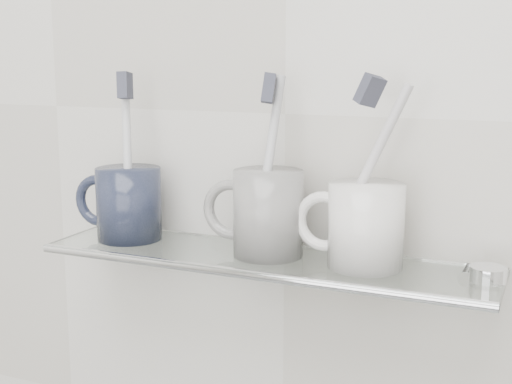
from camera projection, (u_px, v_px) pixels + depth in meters
The scene contains 18 objects.
wall_back at pixel (285, 114), 0.80m from camera, with size 2.50×2.50×0.00m, color beige.
shelf_glass at pixel (263, 259), 0.78m from camera, with size 0.50×0.12×0.01m, color silver.
shelf_rail at pixel (242, 274), 0.73m from camera, with size 0.01×0.01×0.50m, color silver.
bracket_left at pixel (126, 240), 0.90m from camera, with size 0.02×0.02×0.03m, color silver.
bracket_right at pixel (467, 281), 0.74m from camera, with size 0.02×0.02×0.03m, color silver.
mug_left at pixel (129, 204), 0.84m from camera, with size 0.08×0.08×0.09m, color black.
mug_left_handle at pixel (98, 201), 0.86m from camera, with size 0.06×0.06×0.01m, color black.
toothbrush_left at pixel (127, 155), 0.83m from camera, with size 0.01×0.01×0.19m, color silver.
bristles_left at pixel (125, 85), 0.81m from camera, with size 0.01×0.02×0.03m, color #333541.
mug_center at pixel (268, 213), 0.77m from camera, with size 0.08×0.08×0.09m, color silver.
mug_center_handle at pixel (231, 210), 0.79m from camera, with size 0.07×0.07×0.01m, color silver.
toothbrush_center at pixel (268, 164), 0.76m from camera, with size 0.01×0.01×0.19m, color #B1B1B1.
bristles_center at pixel (269, 88), 0.74m from camera, with size 0.01×0.02×0.03m, color #333541.
mug_right at pixel (366, 226), 0.73m from camera, with size 0.08×0.08×0.09m, color white.
mug_right_handle at pixel (324, 222), 0.75m from camera, with size 0.06×0.06×0.01m, color white.
toothbrush_right at pixel (368, 170), 0.72m from camera, with size 0.01×0.01×0.19m, color beige.
bristles_right at pixel (370, 90), 0.70m from camera, with size 0.01×0.02×0.03m, color #333541.
chrome_cap at pixel (488, 274), 0.69m from camera, with size 0.03×0.03×0.01m, color silver.
Camera 1 is at (0.29, 0.35, 1.31)m, focal length 50.00 mm.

